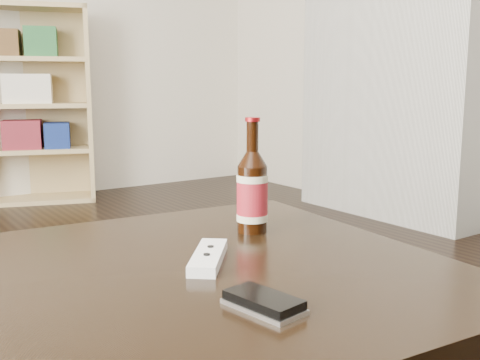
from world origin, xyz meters
TOP-DOWN VIEW (x-y plane):
  - bookshelf at (0.74, 2.88)m, footprint 0.78×0.54m
  - coffee_table at (-0.16, -0.28)m, footprint 1.41×0.91m
  - beer_bottle at (0.32, -0.17)m, footprint 0.07×0.07m
  - phone at (0.10, -0.50)m, footprint 0.07×0.12m
  - remote at (0.14, -0.29)m, footprint 0.14×0.15m

SIDE VIEW (x-z plane):
  - coffee_table at x=-0.16m, z-range 0.18..0.69m
  - phone at x=0.10m, z-range 0.50..0.52m
  - remote at x=0.14m, z-range 0.50..0.52m
  - beer_bottle at x=0.32m, z-range 0.47..0.70m
  - bookshelf at x=0.74m, z-range 0.03..1.34m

